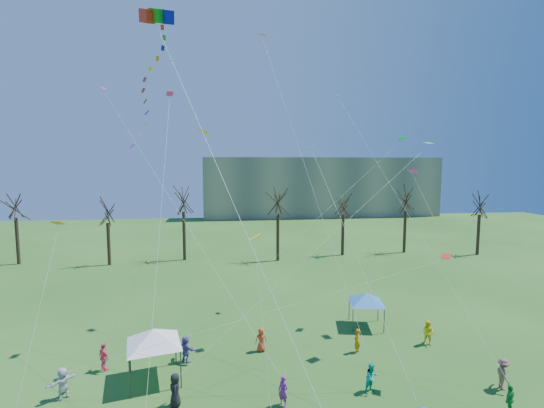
{
  "coord_description": "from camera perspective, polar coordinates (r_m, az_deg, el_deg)",
  "views": [
    {
      "loc": [
        -3.12,
        -15.33,
        13.11
      ],
      "look_at": [
        -0.53,
        5.0,
        11.0
      ],
      "focal_mm": 25.0,
      "sensor_mm": 36.0,
      "label": 1
    }
  ],
  "objects": [
    {
      "name": "big_box_kite",
      "position": [
        23.39,
        -17.33,
        16.27
      ],
      "size": [
        5.2,
        6.0,
        23.31
      ],
      "color": "red",
      "rests_on": "ground"
    },
    {
      "name": "small_kites_aloft",
      "position": [
        26.76,
        3.16,
        5.99
      ],
      "size": [
        26.87,
        17.77,
        33.09
      ],
      "color": "orange",
      "rests_on": "ground"
    },
    {
      "name": "bare_tree_row",
      "position": [
        52.7,
        -0.98,
        -0.78
      ],
      "size": [
        69.45,
        8.13,
        10.54
      ],
      "color": "black",
      "rests_on": "ground"
    },
    {
      "name": "distant_building",
      "position": [
        100.67,
        7.2,
        2.63
      ],
      "size": [
        60.0,
        14.0,
        15.0
      ],
      "primitive_type": "cube",
      "color": "gray",
      "rests_on": "ground"
    },
    {
      "name": "canopy_tent_blue",
      "position": [
        32.56,
        14.02,
        -13.58
      ],
      "size": [
        3.64,
        3.64,
        2.79
      ],
      "color": "#3F3F44",
      "rests_on": "ground"
    },
    {
      "name": "canopy_tent_white",
      "position": [
        25.33,
        -17.4,
        -18.51
      ],
      "size": [
        4.24,
        4.24,
        3.26
      ],
      "color": "#3F3F44",
      "rests_on": "ground"
    },
    {
      "name": "festival_crowd",
      "position": [
        24.13,
        1.12,
        -24.57
      ],
      "size": [
        26.48,
        10.85,
        1.86
      ],
      "color": "red",
      "rests_on": "ground"
    }
  ]
}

